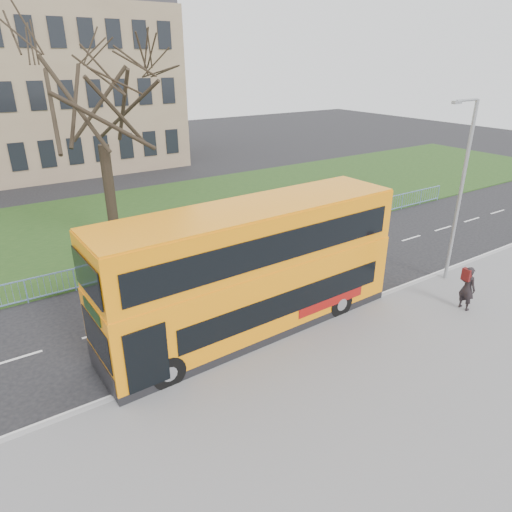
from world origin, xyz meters
The scene contains 9 objects.
ground centered at (0.00, 0.00, 0.00)m, with size 120.00×120.00×0.00m, color black.
pavement centered at (0.00, -6.75, 0.06)m, with size 80.00×10.50×0.12m, color slate.
kerb centered at (0.00, -1.55, 0.07)m, with size 80.00×0.20×0.14m, color gray.
grass_verge centered at (0.00, 14.30, 0.04)m, with size 80.00×15.40×0.08m, color #1D3D16.
guard_railing centered at (0.00, 6.60, 0.55)m, with size 40.00×0.12×1.10m, color #7599D1, non-canonical shape.
bare_tree centered at (-3.00, 10.00, 6.84)m, with size 9.47×9.47×13.52m, color black, non-canonical shape.
yellow_bus centered at (-1.05, -0.48, 2.63)m, with size 11.77×3.15×4.90m.
pedestrian centered at (6.98, -4.19, 1.06)m, with size 0.69×0.45×1.89m, color black.
street_lamp centered at (8.73, -2.00, 4.55)m, with size 1.71×0.19×8.09m.
Camera 1 is at (-9.37, -13.17, 9.68)m, focal length 32.00 mm.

